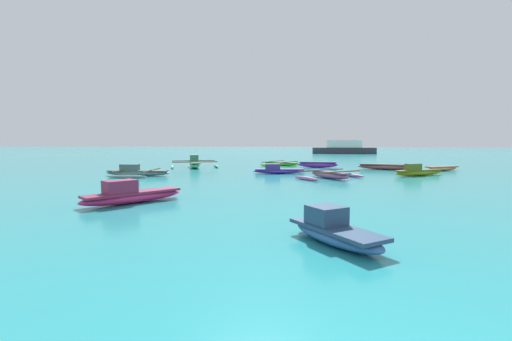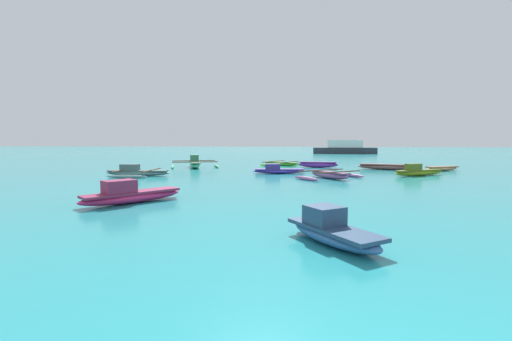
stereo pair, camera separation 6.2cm
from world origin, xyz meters
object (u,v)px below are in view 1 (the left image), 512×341
(moored_boat_8, at_px, (281,164))
(moored_boat_6, at_px, (418,171))
(moored_boat_3, at_px, (137,172))
(moored_boat_0, at_px, (318,164))
(moored_boat_1, at_px, (278,170))
(moored_boat_7, at_px, (329,175))
(moored_boat_9, at_px, (442,168))
(moored_boat_2, at_px, (387,167))
(moored_boat_4, at_px, (131,195))
(moored_boat_10, at_px, (194,163))
(moored_boat_5, at_px, (334,231))
(distant_ferry, at_px, (344,148))

(moored_boat_8, bearing_deg, moored_boat_6, -8.02)
(moored_boat_3, bearing_deg, moored_boat_0, 31.21)
(moored_boat_1, bearing_deg, moored_boat_8, 84.91)
(moored_boat_7, bearing_deg, moored_boat_9, 88.29)
(moored_boat_7, height_order, moored_boat_8, moored_boat_7)
(moored_boat_2, height_order, moored_boat_4, moored_boat_4)
(moored_boat_8, bearing_deg, moored_boat_10, -122.72)
(moored_boat_1, relative_size, moored_boat_2, 0.82)
(moored_boat_9, distance_m, moored_boat_10, 18.10)
(moored_boat_2, height_order, moored_boat_3, moored_boat_3)
(moored_boat_0, bearing_deg, moored_boat_8, 153.01)
(moored_boat_2, bearing_deg, moored_boat_4, -111.64)
(moored_boat_3, distance_m, moored_boat_7, 11.34)
(moored_boat_0, xyz_separation_m, moored_boat_9, (8.48, -1.84, -0.07))
(moored_boat_5, xyz_separation_m, distant_ferry, (6.59, 50.34, 0.64))
(moored_boat_5, bearing_deg, moored_boat_4, -156.47)
(moored_boat_3, distance_m, moored_boat_6, 16.88)
(distant_ferry, bearing_deg, moored_boat_1, -103.68)
(moored_boat_8, distance_m, moored_boat_10, 7.25)
(moored_boat_3, relative_size, moored_boat_8, 1.01)
(moored_boat_7, bearing_deg, moored_boat_1, -168.64)
(distant_ferry, bearing_deg, moored_boat_7, -98.38)
(moored_boat_10, relative_size, distant_ferry, 0.43)
(moored_boat_0, xyz_separation_m, moored_boat_5, (-0.76, -20.13, 0.01))
(moored_boat_3, height_order, moored_boat_9, moored_boat_3)
(moored_boat_7, bearing_deg, moored_boat_5, -42.31)
(moored_boat_2, bearing_deg, moored_boat_10, -164.00)
(moored_boat_7, bearing_deg, moored_boat_10, -162.01)
(moored_boat_3, distance_m, moored_boat_10, 6.81)
(moored_boat_8, xyz_separation_m, distant_ferry, (8.84, 28.35, 0.73))
(moored_boat_2, distance_m, moored_boat_5, 19.57)
(moored_boat_4, height_order, moored_boat_5, moored_boat_4)
(moored_boat_2, distance_m, moored_boat_3, 17.23)
(moored_boat_9, bearing_deg, moored_boat_7, -171.53)
(moored_boat_3, bearing_deg, moored_boat_7, -4.09)
(moored_boat_5, distance_m, moored_boat_8, 22.10)
(moored_boat_10, height_order, distant_ferry, distant_ferry)
(moored_boat_9, bearing_deg, moored_boat_2, 145.30)
(moored_boat_6, height_order, distant_ferry, distant_ferry)
(moored_boat_0, relative_size, moored_boat_1, 0.91)
(moored_boat_3, relative_size, moored_boat_5, 1.62)
(moored_boat_4, bearing_deg, distant_ferry, 22.90)
(moored_boat_7, bearing_deg, moored_boat_0, 143.91)
(moored_boat_3, bearing_deg, moored_boat_8, 46.13)
(moored_boat_1, relative_size, moored_boat_9, 1.28)
(moored_boat_3, height_order, moored_boat_8, moored_boat_3)
(moored_boat_3, bearing_deg, moored_boat_5, -53.80)
(moored_boat_1, relative_size, moored_boat_8, 0.88)
(moored_boat_5, distance_m, moored_boat_6, 15.84)
(moored_boat_8, distance_m, distant_ferry, 29.71)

